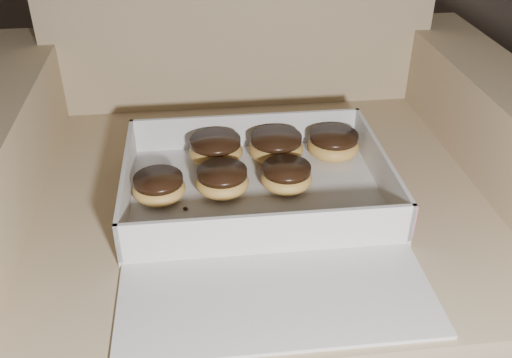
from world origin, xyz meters
name	(u,v)px	position (x,y,z in m)	size (l,w,h in m)	color
armchair	(254,223)	(0.54, 0.78, 0.29)	(0.89, 0.75, 0.93)	tan
bakery_box	(261,203)	(0.53, 0.65, 0.43)	(0.38, 0.44, 0.06)	silver
donut_a	(333,144)	(0.66, 0.77, 0.45)	(0.08, 0.08, 0.04)	#E5B350
donut_b	(159,187)	(0.39, 0.68, 0.44)	(0.08, 0.08, 0.04)	#E5B350
donut_c	(286,176)	(0.57, 0.69, 0.44)	(0.08, 0.08, 0.04)	#E5B350
donut_d	(222,180)	(0.48, 0.69, 0.44)	(0.08, 0.08, 0.04)	#E5B350
donut_e	(276,147)	(0.57, 0.77, 0.45)	(0.09, 0.09, 0.04)	#E5B350
donut_f	(216,150)	(0.48, 0.78, 0.45)	(0.09, 0.09, 0.04)	#E5B350
crumb_a	(185,209)	(0.42, 0.65, 0.43)	(0.01, 0.01, 0.00)	black
crumb_b	(199,234)	(0.44, 0.59, 0.43)	(0.01, 0.01, 0.00)	black
crumb_c	(293,222)	(0.57, 0.60, 0.43)	(0.01, 0.01, 0.00)	black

